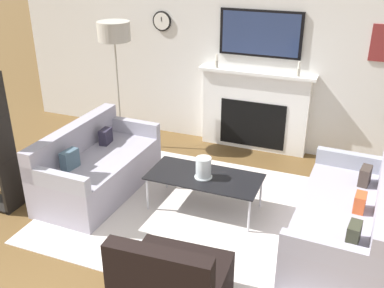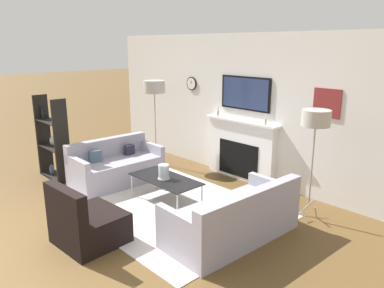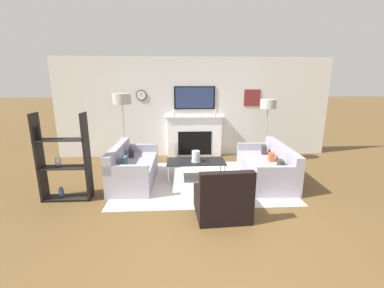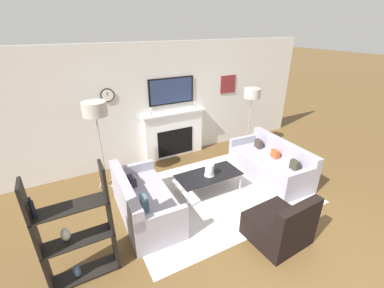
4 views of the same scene
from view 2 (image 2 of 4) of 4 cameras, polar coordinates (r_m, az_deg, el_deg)
name	(u,v)px [view 2 (image 2 of 4)]	position (r m, az deg, el deg)	size (l,w,h in m)	color
ground_plane	(18,260)	(5.12, -24.98, -15.75)	(60.00, 60.00, 0.00)	brown
fireplace_wall	(246,115)	(7.06, 8.16, 4.46)	(7.54, 0.28, 2.70)	silver
area_rug	(165,205)	(6.07, -4.13, -9.31)	(3.46, 2.50, 0.01)	beige
couch_left	(116,168)	(7.06, -11.54, -3.54)	(0.85, 1.65, 0.80)	#9995A5
couch_right	(234,219)	(5.03, 6.37, -11.34)	(0.93, 1.88, 0.76)	#9995A5
armchair	(87,224)	(5.08, -15.77, -11.67)	(0.85, 0.81, 0.83)	black
coffee_table	(165,180)	(6.04, -4.08, -5.45)	(1.24, 0.59, 0.42)	black
hurricane_candle	(164,173)	(5.99, -4.32, -4.35)	(0.20, 0.20, 0.24)	silver
floor_lamp_left	(154,88)	(7.77, -5.76, 8.50)	(0.44, 0.44, 1.79)	#9E998E
floor_lamp_right	(316,120)	(5.44, 18.36, 3.49)	(0.40, 0.40, 1.64)	#9E998E
shelf_unit	(52,142)	(7.56, -20.51, 0.35)	(0.85, 0.28, 1.57)	black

